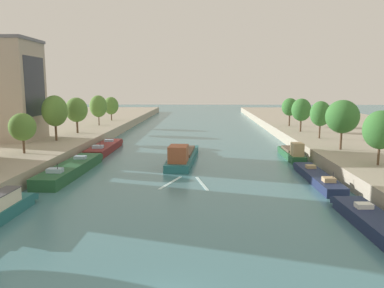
{
  "coord_description": "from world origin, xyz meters",
  "views": [
    {
      "loc": [
        1.83,
        -16.62,
        11.04
      ],
      "look_at": [
        0.0,
        39.19,
        2.21
      ],
      "focal_mm": 34.75,
      "sensor_mm": 36.0,
      "label": 1
    }
  ],
  "objects_px": {
    "tree_left_midway": "(55,111)",
    "tree_right_third": "(321,114)",
    "moored_boat_left_far": "(0,210)",
    "tree_left_end_of_row": "(111,106)",
    "tree_right_by_lamp": "(342,117)",
    "barge_midriver": "(183,156)",
    "tree_left_second": "(76,110)",
    "moored_boat_right_gap_after": "(377,225)",
    "moored_boat_left_midway": "(71,169)",
    "moored_boat_left_lone": "(105,148)",
    "tree_right_end_of_row": "(301,110)",
    "tree_right_midway": "(381,130)",
    "tree_left_past_mid": "(22,127)",
    "tree_left_distant": "(98,106)",
    "moored_boat_right_midway": "(317,177)",
    "tree_right_second": "(290,107)",
    "moored_boat_right_near": "(292,153)"
  },
  "relations": [
    {
      "from": "tree_right_end_of_row",
      "to": "tree_right_second",
      "type": "distance_m",
      "value": 10.31
    },
    {
      "from": "moored_boat_right_gap_after",
      "to": "tree_right_midway",
      "type": "bearing_deg",
      "value": 65.76
    },
    {
      "from": "barge_midriver",
      "to": "tree_right_end_of_row",
      "type": "distance_m",
      "value": 31.38
    },
    {
      "from": "tree_left_second",
      "to": "tree_left_distant",
      "type": "distance_m",
      "value": 13.85
    },
    {
      "from": "moored_boat_right_gap_after",
      "to": "tree_left_past_mid",
      "type": "xyz_separation_m",
      "value": [
        -37.66,
        21.51,
        4.93
      ]
    },
    {
      "from": "moored_boat_left_midway",
      "to": "moored_boat_left_lone",
      "type": "height_order",
      "value": "moored_boat_left_midway"
    },
    {
      "from": "tree_left_midway",
      "to": "tree_left_distant",
      "type": "xyz_separation_m",
      "value": [
        0.5,
        23.74,
        -0.54
      ]
    },
    {
      "from": "moored_boat_right_gap_after",
      "to": "tree_left_distant",
      "type": "distance_m",
      "value": 68.54
    },
    {
      "from": "tree_right_midway",
      "to": "tree_right_end_of_row",
      "type": "xyz_separation_m",
      "value": [
        -0.93,
        31.45,
        0.23
      ]
    },
    {
      "from": "tree_left_midway",
      "to": "tree_right_by_lamp",
      "type": "distance_m",
      "value": 44.97
    },
    {
      "from": "tree_left_distant",
      "to": "tree_right_midway",
      "type": "distance_m",
      "value": 60.92
    },
    {
      "from": "moored_boat_left_far",
      "to": "tree_left_distant",
      "type": "distance_m",
      "value": 56.53
    },
    {
      "from": "moored_boat_left_lone",
      "to": "tree_right_second",
      "type": "distance_m",
      "value": 43.15
    },
    {
      "from": "moored_boat_left_lone",
      "to": "tree_left_past_mid",
      "type": "height_order",
      "value": "tree_left_past_mid"
    },
    {
      "from": "tree_left_midway",
      "to": "tree_right_third",
      "type": "xyz_separation_m",
      "value": [
        44.78,
        3.89,
        -0.63
      ]
    },
    {
      "from": "tree_left_past_mid",
      "to": "tree_right_end_of_row",
      "type": "bearing_deg",
      "value": 30.09
    },
    {
      "from": "moored_boat_left_far",
      "to": "moored_boat_right_gap_after",
      "type": "distance_m",
      "value": 30.01
    },
    {
      "from": "moored_boat_left_lone",
      "to": "tree_left_midway",
      "type": "bearing_deg",
      "value": -174.55
    },
    {
      "from": "tree_right_end_of_row",
      "to": "moored_boat_right_near",
      "type": "bearing_deg",
      "value": -107.85
    },
    {
      "from": "moored_boat_right_gap_after",
      "to": "moored_boat_left_lone",
      "type": "bearing_deg",
      "value": 131.33
    },
    {
      "from": "tree_left_second",
      "to": "tree_right_second",
      "type": "relative_size",
      "value": 1.09
    },
    {
      "from": "moored_boat_left_far",
      "to": "tree_right_third",
      "type": "xyz_separation_m",
      "value": [
        36.8,
        35.92,
        5.26
      ]
    },
    {
      "from": "barge_midriver",
      "to": "tree_right_by_lamp",
      "type": "distance_m",
      "value": 23.43
    },
    {
      "from": "tree_right_midway",
      "to": "tree_right_by_lamp",
      "type": "distance_m",
      "value": 10.54
    },
    {
      "from": "moored_boat_right_near",
      "to": "tree_right_end_of_row",
      "type": "xyz_separation_m",
      "value": [
        5.8,
        18.01,
        5.4
      ]
    },
    {
      "from": "barge_midriver",
      "to": "tree_left_past_mid",
      "type": "relative_size",
      "value": 3.2
    },
    {
      "from": "moored_boat_left_midway",
      "to": "tree_right_midway",
      "type": "bearing_deg",
      "value": -3.51
    },
    {
      "from": "moored_boat_left_far",
      "to": "tree_left_end_of_row",
      "type": "distance_m",
      "value": 68.67
    },
    {
      "from": "moored_boat_left_lone",
      "to": "tree_right_second",
      "type": "xyz_separation_m",
      "value": [
        36.09,
        22.98,
        5.59
      ]
    },
    {
      "from": "barge_midriver",
      "to": "tree_right_third",
      "type": "height_order",
      "value": "tree_right_third"
    },
    {
      "from": "moored_boat_right_gap_after",
      "to": "tree_left_midway",
      "type": "distance_m",
      "value": 50.92
    },
    {
      "from": "barge_midriver",
      "to": "tree_right_by_lamp",
      "type": "relative_size",
      "value": 2.46
    },
    {
      "from": "tree_left_past_mid",
      "to": "tree_right_by_lamp",
      "type": "height_order",
      "value": "tree_right_by_lamp"
    },
    {
      "from": "barge_midriver",
      "to": "tree_right_end_of_row",
      "type": "relative_size",
      "value": 2.66
    },
    {
      "from": "moored_boat_left_lone",
      "to": "tree_right_end_of_row",
      "type": "relative_size",
      "value": 2.27
    },
    {
      "from": "barge_midriver",
      "to": "tree_left_distant",
      "type": "bearing_deg",
      "value": 123.66
    },
    {
      "from": "tree_left_past_mid",
      "to": "barge_midriver",
      "type": "bearing_deg",
      "value": 10.29
    },
    {
      "from": "tree_left_past_mid",
      "to": "tree_left_distant",
      "type": "relative_size",
      "value": 0.79
    },
    {
      "from": "tree_left_past_mid",
      "to": "moored_boat_right_midway",
      "type": "bearing_deg",
      "value": -9.75
    },
    {
      "from": "tree_left_end_of_row",
      "to": "tree_right_by_lamp",
      "type": "height_order",
      "value": "tree_right_by_lamp"
    },
    {
      "from": "tree_right_third",
      "to": "moored_boat_right_midway",
      "type": "bearing_deg",
      "value": -107.23
    },
    {
      "from": "barge_midriver",
      "to": "tree_left_second",
      "type": "height_order",
      "value": "tree_left_second"
    },
    {
      "from": "moored_boat_right_near",
      "to": "tree_right_second",
      "type": "xyz_separation_m",
      "value": [
        5.89,
        28.32,
        5.37
      ]
    },
    {
      "from": "tree_left_midway",
      "to": "tree_right_end_of_row",
      "type": "xyz_separation_m",
      "value": [
        43.94,
        13.44,
        -0.6
      ]
    },
    {
      "from": "tree_left_midway",
      "to": "moored_boat_left_lone",
      "type": "bearing_deg",
      "value": 5.45
    },
    {
      "from": "tree_left_end_of_row",
      "to": "tree_left_distant",
      "type": "bearing_deg",
      "value": -89.25
    },
    {
      "from": "tree_right_by_lamp",
      "to": "moored_boat_left_lone",
      "type": "bearing_deg",
      "value": 167.2
    },
    {
      "from": "moored_boat_left_midway",
      "to": "tree_right_by_lamp",
      "type": "relative_size",
      "value": 2.37
    },
    {
      "from": "moored_boat_right_midway",
      "to": "tree_right_midway",
      "type": "xyz_separation_m",
      "value": [
        6.97,
        0.31,
        5.51
      ]
    },
    {
      "from": "moored_boat_left_midway",
      "to": "moored_boat_right_gap_after",
      "type": "height_order",
      "value": "moored_boat_left_midway"
    }
  ]
}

